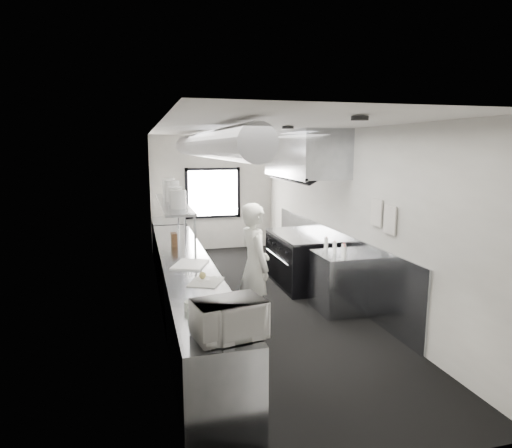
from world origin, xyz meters
TOP-DOWN VIEW (x-y plane):
  - floor at (0.00, 0.00)m, footprint 3.00×8.00m
  - ceiling at (0.00, 0.00)m, footprint 3.00×8.00m
  - wall_back at (0.00, 4.00)m, footprint 3.00×0.02m
  - wall_front at (0.00, -4.00)m, footprint 3.00×0.02m
  - wall_left at (-1.50, 0.00)m, footprint 0.02×8.00m
  - wall_right at (1.50, 0.00)m, footprint 0.02×8.00m
  - wall_cladding at (1.48, 0.30)m, footprint 0.03×5.50m
  - hvac_duct at (-0.70, 0.40)m, footprint 0.40×6.40m
  - service_window at (0.00, 3.96)m, footprint 1.36×0.05m
  - exhaust_hood at (1.10, 0.70)m, footprint 0.81×2.20m
  - prep_counter at (-1.15, -0.50)m, footprint 0.70×6.00m
  - pass_shelf at (-1.19, 1.00)m, footprint 0.45×3.00m
  - range at (1.04, 0.70)m, footprint 0.88×1.60m
  - bottle_station at (1.15, -0.70)m, footprint 0.65×0.80m
  - far_work_table at (-1.15, 3.20)m, footprint 0.70×1.20m
  - notice_sheet_a at (1.47, -1.20)m, footprint 0.02×0.28m
  - notice_sheet_b at (1.47, -1.55)m, footprint 0.02×0.28m
  - line_cook at (-0.25, -0.96)m, footprint 0.50×0.69m
  - microwave at (-1.07, -3.21)m, footprint 0.62×0.52m
  - deli_tub_a at (-1.30, -2.69)m, footprint 0.18×0.18m
  - deli_tub_b at (-1.32, -2.49)m, footprint 0.13×0.13m
  - newspaper at (-1.03, -1.61)m, footprint 0.51×0.55m
  - small_plate at (-1.05, -1.50)m, footprint 0.22×0.22m
  - pastry at (-1.05, -1.50)m, footprint 0.09×0.09m
  - cutting_board at (-1.12, -0.75)m, footprint 0.60×0.67m
  - knife_block at (-1.23, 0.52)m, footprint 0.10×0.20m
  - plate_stack_a at (-1.18, 0.17)m, footprint 0.30×0.30m
  - plate_stack_b at (-1.18, 0.66)m, footprint 0.24×0.24m
  - plate_stack_c at (-1.19, 1.14)m, footprint 0.32×0.32m
  - plate_stack_d at (-1.21, 1.80)m, footprint 0.26×0.26m
  - squeeze_bottle_a at (1.12, -0.96)m, footprint 0.06×0.06m
  - squeeze_bottle_b at (1.13, -0.89)m, footprint 0.08×0.08m
  - squeeze_bottle_c at (1.10, -0.66)m, footprint 0.07×0.07m
  - squeeze_bottle_d at (1.13, -0.59)m, footprint 0.07×0.07m
  - squeeze_bottle_e at (1.08, -0.38)m, footprint 0.07×0.07m

SIDE VIEW (x-z plane):
  - floor at x=0.00m, z-range -0.01..0.01m
  - prep_counter at x=-1.15m, z-range 0.00..0.90m
  - bottle_station at x=1.15m, z-range 0.00..0.90m
  - far_work_table at x=-1.15m, z-range 0.00..0.90m
  - range at x=1.04m, z-range 0.00..0.94m
  - wall_cladding at x=1.48m, z-range 0.00..1.10m
  - line_cook at x=-0.25m, z-range 0.00..1.76m
  - newspaper at x=-1.03m, z-range 0.90..0.91m
  - small_plate at x=-1.05m, z-range 0.90..0.91m
  - cutting_board at x=-1.12m, z-range 0.90..0.92m
  - deli_tub_b at x=-1.32m, z-range 0.90..0.99m
  - deli_tub_a at x=-1.30m, z-range 0.90..1.00m
  - pastry at x=-1.05m, z-range 0.91..1.00m
  - squeeze_bottle_d at x=1.13m, z-range 0.90..1.07m
  - squeeze_bottle_a at x=1.12m, z-range 0.90..1.07m
  - squeeze_bottle_c at x=1.10m, z-range 0.90..1.09m
  - squeeze_bottle_e at x=1.08m, z-range 0.90..1.09m
  - squeeze_bottle_b at x=1.13m, z-range 0.90..1.10m
  - knife_block at x=-1.23m, z-range 0.90..1.12m
  - microwave at x=-1.07m, z-range 0.90..1.23m
  - service_window at x=0.00m, z-range 0.77..2.02m
  - wall_back at x=0.00m, z-range 0.00..2.80m
  - wall_front at x=0.00m, z-range 0.00..2.80m
  - wall_left at x=-1.50m, z-range 0.00..2.80m
  - wall_right at x=1.50m, z-range 0.00..2.80m
  - pass_shelf at x=-1.19m, z-range 1.20..1.88m
  - notice_sheet_b at x=1.47m, z-range 1.36..1.74m
  - notice_sheet_a at x=1.47m, z-range 1.41..1.79m
  - plate_stack_a at x=-1.18m, z-range 1.57..1.85m
  - plate_stack_b at x=-1.18m, z-range 1.57..1.86m
  - plate_stack_c at x=-1.19m, z-range 1.57..1.93m
  - plate_stack_d at x=-1.21m, z-range 1.57..1.93m
  - exhaust_hood at x=1.10m, z-range 1.95..2.83m
  - hvac_duct at x=-0.70m, z-range 2.35..2.75m
  - ceiling at x=0.00m, z-range 2.79..2.80m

